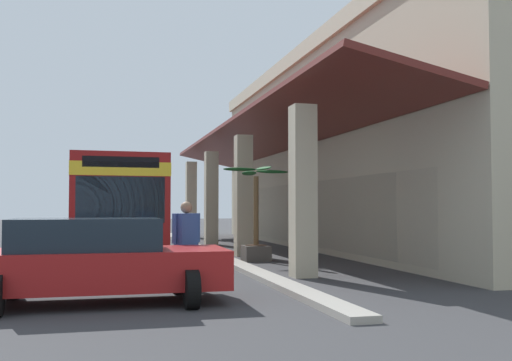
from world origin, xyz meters
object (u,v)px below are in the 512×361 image
object	(u,v)px
pedestrian	(186,240)
parked_sedan_red	(95,260)
potted_palm	(256,235)
transit_bus	(109,201)

from	to	relation	value
pedestrian	parked_sedan_red	bearing A→B (deg)	-53.39
parked_sedan_red	pedestrian	xyz separation A→B (m)	(-1.30, 1.75, 0.26)
pedestrian	potted_palm	world-z (taller)	potted_palm
transit_bus	parked_sedan_red	world-z (taller)	transit_bus
pedestrian	potted_palm	xyz separation A→B (m)	(-5.80, 2.95, -0.21)
transit_bus	potted_palm	distance (m)	5.62
potted_palm	parked_sedan_red	bearing A→B (deg)	-33.52
pedestrian	potted_palm	distance (m)	6.51
transit_bus	parked_sedan_red	bearing A→B (deg)	-1.79
parked_sedan_red	potted_palm	distance (m)	8.52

